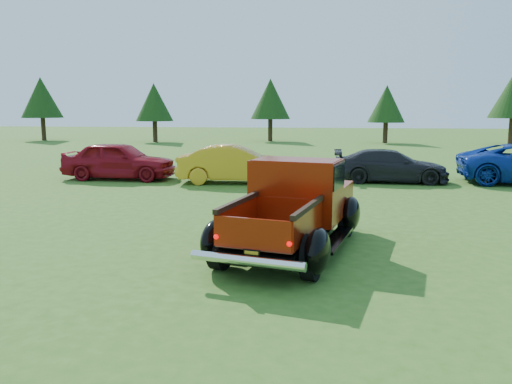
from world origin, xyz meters
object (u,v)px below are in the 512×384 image
Objects in this scene: tree_mid_left at (270,99)px; tree_mid_right at (387,104)px; show_car_grey at (390,166)px; tree_west at (154,102)px; show_car_red at (119,160)px; tree_far_west at (41,98)px; show_car_yellow at (236,164)px; pickup_truck at (296,205)px.

tree_mid_left is 1.14× the size of tree_mid_right.
tree_mid_right reaches higher than show_car_grey.
tree_west reaches higher than show_car_red.
tree_far_west is 29.82m from show_car_yellow.
tree_far_west reaches higher than show_car_yellow.
tree_mid_right is 23.52m from show_car_yellow.
tree_mid_right is at bearing -0.00° from tree_far_west.
show_car_red is at bearing -75.22° from tree_west.
pickup_truck is at bearing -100.41° from tree_mid_right.
show_car_red is at bearing 143.21° from pickup_truck.
pickup_truck is (12.48, -29.04, -2.30)m from tree_west.
tree_west is 18.03m from tree_mid_right.
tree_far_west is at bearing 37.73° from show_car_yellow.
tree_west is 1.10× the size of show_car_red.
tree_mid_left is 1.19× the size of show_car_red.
tree_far_west reaches higher than tree_mid_right.
show_car_red is 10.09m from show_car_grey.
tree_west is 0.92× the size of tree_mid_left.
pickup_truck is (22.48, -30.04, -2.71)m from tree_far_west.
show_car_red is 4.54m from show_car_yellow.
pickup_truck is at bearing -139.02° from show_car_red.
tree_west reaches higher than show_car_grey.
tree_mid_left is at bearing 3.01° from tree_far_west.
tree_mid_right is (9.00, -1.00, -0.41)m from tree_mid_left.
tree_mid_right is at bearing 93.04° from pickup_truck.
tree_west is (10.00, -1.00, -0.41)m from tree_far_west.
tree_far_west is 1.13× the size of tree_west.
tree_west is 0.95× the size of pickup_truck.
pickup_truck is at bearing -66.75° from tree_west.
show_car_yellow is (4.52, -0.42, -0.04)m from show_car_red.
show_car_yellow is at bearing -110.11° from tree_mid_right.
pickup_truck is 11.03m from show_car_red.
tree_far_west is at bearing 52.10° from show_car_grey.
tree_west is 1.12× the size of show_car_yellow.
tree_far_west is 1.04× the size of tree_mid_left.
tree_mid_right is 1.05× the size of show_car_red.
tree_far_west is at bearing 174.29° from tree_west.
tree_mid_right reaches higher than pickup_truck.
pickup_truck is at bearing -83.61° from tree_mid_left.
tree_mid_left is at bearing 173.66° from tree_mid_right.
show_car_red reaches higher than show_car_yellow.
show_car_yellow is at bearing -94.06° from show_car_red.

